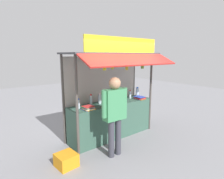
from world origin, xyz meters
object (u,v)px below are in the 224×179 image
(water_bottle_front_right, at_px, (130,94))
(water_bottle_mid_left, at_px, (91,99))
(magazine_stack_far_right, at_px, (111,105))
(water_bottle_far_left, at_px, (100,99))
(magazine_stack_back_left, at_px, (116,101))
(banana_bunch_inner_left, at_px, (104,67))
(water_bottle_left, at_px, (79,104))
(vendor_person, at_px, (115,110))
(banana_bunch_leftmost, at_px, (127,67))
(water_bottle_front_left, at_px, (137,92))
(plastic_crate, at_px, (66,160))
(banana_bunch_rightmost, at_px, (112,66))
(banana_bunch_inner_right, at_px, (142,66))
(magazine_stack_mid_right, at_px, (88,108))
(magazine_stack_back_right, at_px, (140,98))

(water_bottle_front_right, distance_m, water_bottle_mid_left, 1.25)
(magazine_stack_far_right, bearing_deg, water_bottle_far_left, 109.52)
(magazine_stack_back_left, bearing_deg, banana_bunch_inner_left, -150.73)
(water_bottle_left, height_order, vendor_person, vendor_person)
(magazine_stack_far_right, relative_size, banana_bunch_leftmost, 0.95)
(water_bottle_front_right, distance_m, water_bottle_front_left, 0.26)
(plastic_crate, bearing_deg, water_bottle_front_right, 14.71)
(magazine_stack_far_right, bearing_deg, banana_bunch_rightmost, -118.12)
(banana_bunch_inner_left, xyz_separation_m, plastic_crate, (-1.06, -0.14, -1.79))
(banana_bunch_inner_left, relative_size, vendor_person, 0.15)
(water_bottle_front_right, bearing_deg, banana_bunch_rightmost, -155.76)
(water_bottle_left, height_order, banana_bunch_inner_right, banana_bunch_inner_right)
(water_bottle_front_left, bearing_deg, magazine_stack_back_left, -175.98)
(water_bottle_left, xyz_separation_m, plastic_crate, (-0.62, -0.58, -0.93))
(water_bottle_left, bearing_deg, water_bottle_front_right, 0.78)
(water_bottle_left, xyz_separation_m, magazine_stack_back_left, (1.07, -0.09, -0.09))
(magazine_stack_back_left, relative_size, vendor_person, 0.16)
(magazine_stack_mid_right, height_order, vendor_person, vendor_person)
(plastic_crate, bearing_deg, magazine_stack_far_right, 12.92)
(water_bottle_mid_left, xyz_separation_m, magazine_stack_back_right, (1.38, -0.39, -0.09))
(magazine_stack_back_left, bearing_deg, water_bottle_mid_left, 158.16)
(plastic_crate, bearing_deg, magazine_stack_back_left, 16.41)
(water_bottle_mid_left, height_order, magazine_stack_back_left, water_bottle_mid_left)
(magazine_stack_mid_right, height_order, banana_bunch_inner_right, banana_bunch_inner_right)
(water_bottle_mid_left, relative_size, water_bottle_far_left, 0.91)
(water_bottle_mid_left, height_order, magazine_stack_mid_right, water_bottle_mid_left)
(magazine_stack_back_right, height_order, banana_bunch_leftmost, banana_bunch_leftmost)
(water_bottle_far_left, bearing_deg, water_bottle_left, -175.73)
(water_bottle_front_right, relative_size, banana_bunch_leftmost, 0.84)
(water_bottle_mid_left, height_order, magazine_stack_back_right, water_bottle_mid_left)
(banana_bunch_rightmost, xyz_separation_m, plastic_crate, (-1.28, -0.14, -1.80))
(water_bottle_front_right, bearing_deg, water_bottle_mid_left, 173.47)
(water_bottle_front_left, height_order, magazine_stack_back_left, water_bottle_front_left)
(magazine_stack_back_left, xyz_separation_m, magazine_stack_back_right, (0.76, -0.14, 0.01))
(banana_bunch_inner_left, relative_size, plastic_crate, 0.71)
(water_bottle_mid_left, distance_m, magazine_stack_back_right, 1.44)
(magazine_stack_mid_right, bearing_deg, magazine_stack_back_left, 7.95)
(water_bottle_front_right, height_order, magazine_stack_mid_right, water_bottle_front_right)
(magazine_stack_far_right, relative_size, magazine_stack_mid_right, 1.01)
(magazine_stack_far_right, relative_size, plastic_crate, 0.74)
(water_bottle_front_right, distance_m, banana_bunch_inner_right, 0.97)
(magazine_stack_back_left, distance_m, banana_bunch_rightmost, 1.11)
(banana_bunch_inner_right, bearing_deg, water_bottle_front_left, 57.00)
(water_bottle_left, relative_size, vendor_person, 0.14)
(magazine_stack_back_right, bearing_deg, water_bottle_front_left, 61.73)
(banana_bunch_rightmost, xyz_separation_m, banana_bunch_leftmost, (0.45, 0.00, -0.05))
(water_bottle_front_right, distance_m, magazine_stack_far_right, 0.99)
(water_bottle_left, distance_m, magazine_stack_back_right, 1.85)
(banana_bunch_rightmost, bearing_deg, vendor_person, -122.37)
(water_bottle_front_left, xyz_separation_m, vendor_person, (-1.54, -0.83, -0.04))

